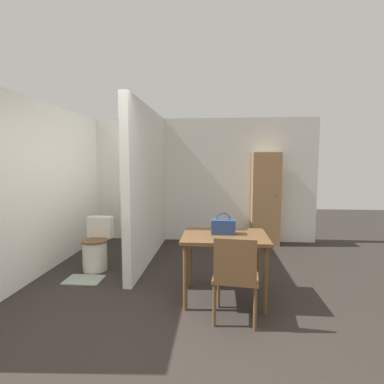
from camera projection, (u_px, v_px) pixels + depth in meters
ground_plane at (158, 345)px, 2.67m from camera, size 16.00×16.00×0.00m
wall_back at (192, 180)px, 6.19m from camera, size 5.00×0.12×2.50m
wall_left at (46, 187)px, 4.51m from camera, size 0.12×4.62×2.50m
partition_wall at (148, 185)px, 4.95m from camera, size 0.12×2.49×2.50m
dining_table at (225, 243)px, 3.52m from camera, size 0.99×0.75×0.78m
wooden_chair at (235, 274)px, 3.01m from camera, size 0.50×0.50×0.90m
toilet at (96, 247)px, 4.56m from camera, size 0.38×0.53×0.77m
handbag at (223, 226)px, 3.54m from camera, size 0.28×0.15×0.25m
wooden_cabinet at (266, 199)px, 5.86m from camera, size 0.54×0.36×1.81m
bath_mat at (84, 280)px, 4.14m from camera, size 0.50×0.36×0.01m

